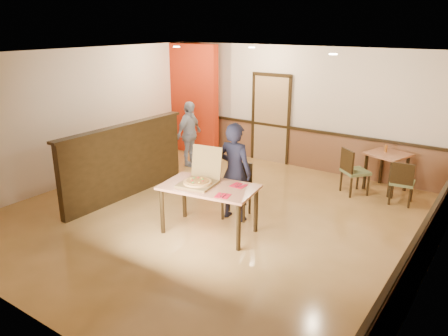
{
  "coord_description": "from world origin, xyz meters",
  "views": [
    {
      "loc": [
        4.18,
        -5.76,
        3.28
      ],
      "look_at": [
        0.21,
        0.0,
        0.95
      ],
      "focal_mm": 35.0,
      "sensor_mm": 36.0,
      "label": 1
    }
  ],
  "objects_px": {
    "diner": "(235,172)",
    "passerby": "(189,134)",
    "condiment": "(386,149)",
    "side_chair_left": "(353,170)",
    "main_table": "(209,193)",
    "pizza_box": "(199,180)",
    "diner_chair": "(238,188)",
    "side_table": "(387,162)",
    "side_chair_right": "(402,181)"
  },
  "relations": [
    {
      "from": "diner_chair",
      "to": "side_chair_left",
      "type": "height_order",
      "value": "diner_chair"
    },
    {
      "from": "main_table",
      "to": "side_chair_left",
      "type": "distance_m",
      "value": 3.28
    },
    {
      "from": "main_table",
      "to": "side_chair_left",
      "type": "bearing_deg",
      "value": 56.9
    },
    {
      "from": "condiment",
      "to": "side_chair_left",
      "type": "bearing_deg",
      "value": -123.23
    },
    {
      "from": "passerby",
      "to": "diner_chair",
      "type": "bearing_deg",
      "value": -130.16
    },
    {
      "from": "pizza_box",
      "to": "side_chair_right",
      "type": "bearing_deg",
      "value": 42.05
    },
    {
      "from": "main_table",
      "to": "diner",
      "type": "height_order",
      "value": "diner"
    },
    {
      "from": "side_chair_left",
      "to": "condiment",
      "type": "relative_size",
      "value": 6.2
    },
    {
      "from": "passerby",
      "to": "pizza_box",
      "type": "height_order",
      "value": "passerby"
    },
    {
      "from": "diner_chair",
      "to": "side_table",
      "type": "height_order",
      "value": "diner_chair"
    },
    {
      "from": "diner_chair",
      "to": "diner",
      "type": "distance_m",
      "value": 0.37
    },
    {
      "from": "side_table",
      "to": "condiment",
      "type": "bearing_deg",
      "value": 143.13
    },
    {
      "from": "side_chair_right",
      "to": "passerby",
      "type": "xyz_separation_m",
      "value": [
        -4.79,
        -0.38,
        0.31
      ]
    },
    {
      "from": "main_table",
      "to": "pizza_box",
      "type": "height_order",
      "value": "pizza_box"
    },
    {
      "from": "side_chair_left",
      "to": "condiment",
      "type": "xyz_separation_m",
      "value": [
        0.43,
        0.65,
        0.35
      ]
    },
    {
      "from": "main_table",
      "to": "side_chair_left",
      "type": "height_order",
      "value": "side_chair_left"
    },
    {
      "from": "diner",
      "to": "condiment",
      "type": "xyz_separation_m",
      "value": [
        1.72,
        2.96,
        -0.0
      ]
    },
    {
      "from": "diner_chair",
      "to": "passerby",
      "type": "xyz_separation_m",
      "value": [
        -2.52,
        1.77,
        0.25
      ]
    },
    {
      "from": "diner_chair",
      "to": "side_chair_left",
      "type": "relative_size",
      "value": 1.02
    },
    {
      "from": "side_chair_right",
      "to": "passerby",
      "type": "distance_m",
      "value": 4.82
    },
    {
      "from": "side_table",
      "to": "condiment",
      "type": "height_order",
      "value": "condiment"
    },
    {
      "from": "side_chair_right",
      "to": "condiment",
      "type": "distance_m",
      "value": 0.93
    },
    {
      "from": "main_table",
      "to": "passerby",
      "type": "bearing_deg",
      "value": 124.81
    },
    {
      "from": "side_chair_left",
      "to": "side_chair_right",
      "type": "relative_size",
      "value": 1.1
    },
    {
      "from": "main_table",
      "to": "diner",
      "type": "relative_size",
      "value": 0.95
    },
    {
      "from": "side_chair_right",
      "to": "passerby",
      "type": "bearing_deg",
      "value": -2.02
    },
    {
      "from": "diner_chair",
      "to": "pizza_box",
      "type": "xyz_separation_m",
      "value": [
        -0.19,
        -0.85,
        0.36
      ]
    },
    {
      "from": "side_chair_right",
      "to": "pizza_box",
      "type": "relative_size",
      "value": 1.2
    },
    {
      "from": "side_chair_right",
      "to": "pizza_box",
      "type": "xyz_separation_m",
      "value": [
        -2.46,
        -3.0,
        0.42
      ]
    },
    {
      "from": "side_table",
      "to": "passerby",
      "type": "xyz_separation_m",
      "value": [
        -4.34,
        -0.99,
        0.17
      ]
    },
    {
      "from": "diner",
      "to": "side_chair_left",
      "type": "bearing_deg",
      "value": -121.55
    },
    {
      "from": "side_table",
      "to": "side_chair_right",
      "type": "bearing_deg",
      "value": -53.27
    },
    {
      "from": "main_table",
      "to": "side_chair_right",
      "type": "distance_m",
      "value": 3.77
    },
    {
      "from": "main_table",
      "to": "passerby",
      "type": "relative_size",
      "value": 1.05
    },
    {
      "from": "side_table",
      "to": "diner",
      "type": "height_order",
      "value": "diner"
    },
    {
      "from": "diner",
      "to": "condiment",
      "type": "relative_size",
      "value": 11.45
    },
    {
      "from": "diner_chair",
      "to": "pizza_box",
      "type": "distance_m",
      "value": 0.94
    },
    {
      "from": "main_table",
      "to": "passerby",
      "type": "distance_m",
      "value": 3.62
    },
    {
      "from": "main_table",
      "to": "side_table",
      "type": "relative_size",
      "value": 1.77
    },
    {
      "from": "diner",
      "to": "passerby",
      "type": "bearing_deg",
      "value": -39.33
    },
    {
      "from": "side_chair_left",
      "to": "pizza_box",
      "type": "distance_m",
      "value": 3.39
    },
    {
      "from": "diner",
      "to": "passerby",
      "type": "height_order",
      "value": "diner"
    },
    {
      "from": "passerby",
      "to": "pizza_box",
      "type": "distance_m",
      "value": 3.51
    },
    {
      "from": "pizza_box",
      "to": "condiment",
      "type": "xyz_separation_m",
      "value": [
        1.94,
        3.67,
        -0.02
      ]
    },
    {
      "from": "diner_chair",
      "to": "side_table",
      "type": "xyz_separation_m",
      "value": [
        1.82,
        2.77,
        0.09
      ]
    },
    {
      "from": "passerby",
      "to": "pizza_box",
      "type": "xyz_separation_m",
      "value": [
        2.33,
        -2.62,
        0.11
      ]
    },
    {
      "from": "passerby",
      "to": "side_chair_left",
      "type": "bearing_deg",
      "value": -89.2
    },
    {
      "from": "side_chair_left",
      "to": "diner_chair",
      "type": "bearing_deg",
      "value": 98.96
    },
    {
      "from": "side_chair_left",
      "to": "passerby",
      "type": "height_order",
      "value": "passerby"
    },
    {
      "from": "diner_chair",
      "to": "side_chair_right",
      "type": "distance_m",
      "value": 3.13
    }
  ]
}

